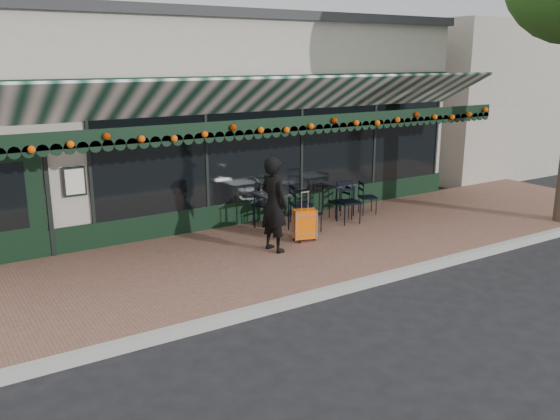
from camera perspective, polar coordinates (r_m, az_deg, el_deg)
ground at (r=10.18m, az=8.30°, el=-7.09°), size 80.00×80.00×0.00m
sidewalk at (r=11.64m, az=1.86°, el=-3.76°), size 18.00×4.00×0.15m
curb at (r=10.10m, az=8.62°, el=-6.83°), size 18.00×0.16×0.15m
restaurant_building at (r=16.26m, az=-9.96°, el=9.17°), size 12.00×9.60×4.50m
neighbor_building_right at (r=24.52m, az=19.56°, el=10.59°), size 12.00×8.00×4.80m
woman at (r=11.06m, az=-0.59°, el=0.53°), size 0.54×0.72×1.80m
suitcase at (r=11.81m, az=2.38°, el=-1.41°), size 0.49×0.36×1.00m
cafe_table_a at (r=13.73m, az=5.64°, el=2.29°), size 0.62×0.62×0.76m
cafe_table_b at (r=12.53m, az=-0.82°, el=1.26°), size 0.63×0.63×0.78m
chair_a_left at (r=13.49m, az=5.72°, el=0.76°), size 0.41×0.41×0.77m
chair_a_right at (r=14.00m, az=8.44°, el=1.20°), size 0.50×0.50×0.78m
chair_a_front at (r=13.14m, az=6.62°, el=0.72°), size 0.54×0.54×0.93m
chair_b_left at (r=12.90m, az=-1.45°, el=0.47°), size 0.56×0.56×0.89m
chair_b_right at (r=12.97m, az=2.04°, el=0.54°), size 0.55×0.55×0.89m
chair_b_front at (r=12.38m, az=2.99°, el=-0.42°), size 0.51×0.51×0.77m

